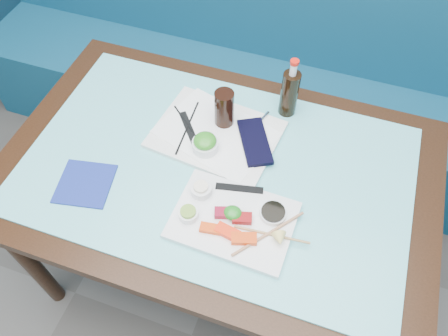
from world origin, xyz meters
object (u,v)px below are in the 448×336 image
(booth_bench, at_px, (274,83))
(dining_table, at_px, (217,183))
(sashimi_plate, at_px, (233,220))
(seaweed_bowl, at_px, (205,145))
(cola_glass, at_px, (224,108))
(blue_napkin, at_px, (85,184))
(serving_tray, at_px, (216,134))
(cola_bottle_body, at_px, (289,94))

(booth_bench, xyz_separation_m, dining_table, (0.00, -0.84, 0.29))
(sashimi_plate, height_order, seaweed_bowl, seaweed_bowl)
(dining_table, relative_size, sashimi_plate, 4.02)
(dining_table, distance_m, seaweed_bowl, 0.14)
(sashimi_plate, bearing_deg, dining_table, 125.39)
(dining_table, xyz_separation_m, seaweed_bowl, (-0.06, 0.05, 0.12))
(seaweed_bowl, relative_size, cola_glass, 0.64)
(cola_glass, distance_m, blue_napkin, 0.50)
(serving_tray, bearing_deg, cola_bottle_body, 50.09)
(serving_tray, bearing_deg, booth_bench, 92.84)
(booth_bench, bearing_deg, cola_glass, -93.05)
(dining_table, xyz_separation_m, serving_tray, (-0.05, 0.12, 0.10))
(dining_table, xyz_separation_m, cola_glass, (-0.04, 0.18, 0.17))
(seaweed_bowl, height_order, cola_bottle_body, cola_bottle_body)
(dining_table, height_order, blue_napkin, blue_napkin)
(serving_tray, height_order, seaweed_bowl, seaweed_bowl)
(booth_bench, height_order, serving_tray, booth_bench)
(blue_napkin, bearing_deg, sashimi_plate, 2.98)
(blue_napkin, bearing_deg, cola_glass, 48.55)
(sashimi_plate, distance_m, cola_bottle_body, 0.49)
(serving_tray, xyz_separation_m, cola_bottle_body, (0.20, 0.19, 0.08))
(cola_bottle_body, distance_m, blue_napkin, 0.73)
(serving_tray, xyz_separation_m, blue_napkin, (-0.32, -0.32, -0.00))
(seaweed_bowl, bearing_deg, sashimi_plate, -52.42)
(booth_bench, relative_size, blue_napkin, 18.32)
(booth_bench, height_order, dining_table, booth_bench)
(booth_bench, distance_m, cola_bottle_body, 0.72)
(dining_table, relative_size, serving_tray, 3.47)
(serving_tray, bearing_deg, sashimi_plate, -55.25)
(booth_bench, xyz_separation_m, sashimi_plate, (0.11, -1.01, 0.39))
(booth_bench, distance_m, serving_tray, 0.82)
(cola_bottle_body, bearing_deg, sashimi_plate, -94.62)
(booth_bench, distance_m, cola_glass, 0.81)
(serving_tray, distance_m, cola_glass, 0.09)
(dining_table, distance_m, cola_bottle_body, 0.39)
(booth_bench, distance_m, dining_table, 0.89)
(serving_tray, bearing_deg, dining_table, -63.41)
(cola_glass, distance_m, cola_bottle_body, 0.23)
(booth_bench, distance_m, seaweed_bowl, 0.90)
(dining_table, height_order, seaweed_bowl, seaweed_bowl)
(cola_glass, bearing_deg, dining_table, -78.83)
(booth_bench, relative_size, seaweed_bowl, 35.00)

